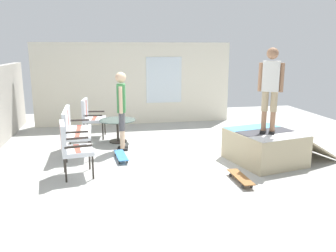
{
  "coord_description": "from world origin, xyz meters",
  "views": [
    {
      "loc": [
        -6.78,
        1.44,
        2.32
      ],
      "look_at": [
        0.19,
        0.13,
        0.7
      ],
      "focal_mm": 36.62,
      "sensor_mm": 36.0,
      "label": 1
    }
  ],
  "objects_px": {
    "patio_bench": "(73,127)",
    "skateboard_spare": "(241,177)",
    "person_watching": "(121,105)",
    "patio_chair_by_wall": "(71,144)",
    "patio_table": "(118,126)",
    "skateboard_by_bench": "(121,156)",
    "skate_ramp": "(266,147)",
    "person_skater": "(271,84)",
    "patio_chair_near_house": "(90,115)"
  },
  "relations": [
    {
      "from": "patio_bench",
      "to": "patio_table",
      "type": "bearing_deg",
      "value": -50.83
    },
    {
      "from": "person_watching",
      "to": "person_skater",
      "type": "xyz_separation_m",
      "value": [
        -1.57,
        -2.81,
        0.57
      ]
    },
    {
      "from": "skateboard_spare",
      "to": "person_watching",
      "type": "bearing_deg",
      "value": 39.14
    },
    {
      "from": "skate_ramp",
      "to": "person_watching",
      "type": "xyz_separation_m",
      "value": [
        1.43,
        2.87,
        0.74
      ]
    },
    {
      "from": "patio_table",
      "to": "person_skater",
      "type": "bearing_deg",
      "value": -128.18
    },
    {
      "from": "person_watching",
      "to": "skate_ramp",
      "type": "bearing_deg",
      "value": -116.5
    },
    {
      "from": "patio_table",
      "to": "skateboard_by_bench",
      "type": "height_order",
      "value": "patio_table"
    },
    {
      "from": "person_skater",
      "to": "skateboard_by_bench",
      "type": "xyz_separation_m",
      "value": [
        0.85,
        2.89,
        -1.54
      ]
    },
    {
      "from": "skate_ramp",
      "to": "person_watching",
      "type": "height_order",
      "value": "person_watching"
    },
    {
      "from": "person_skater",
      "to": "skateboard_spare",
      "type": "bearing_deg",
      "value": 132.75
    },
    {
      "from": "patio_bench",
      "to": "skateboard_spare",
      "type": "bearing_deg",
      "value": -126.66
    },
    {
      "from": "person_skater",
      "to": "skateboard_spare",
      "type": "xyz_separation_m",
      "value": [
        -0.81,
        0.87,
        -1.54
      ]
    },
    {
      "from": "patio_chair_by_wall",
      "to": "skateboard_by_bench",
      "type": "relative_size",
      "value": 1.25
    },
    {
      "from": "patio_bench",
      "to": "person_watching",
      "type": "relative_size",
      "value": 0.7
    },
    {
      "from": "patio_table",
      "to": "skateboard_spare",
      "type": "bearing_deg",
      "value": -146.8
    },
    {
      "from": "skateboard_spare",
      "to": "person_skater",
      "type": "bearing_deg",
      "value": -47.25
    },
    {
      "from": "patio_chair_by_wall",
      "to": "person_watching",
      "type": "bearing_deg",
      "value": -33.32
    },
    {
      "from": "patio_chair_by_wall",
      "to": "skateboard_spare",
      "type": "relative_size",
      "value": 1.27
    },
    {
      "from": "person_skater",
      "to": "skateboard_spare",
      "type": "height_order",
      "value": "person_skater"
    },
    {
      "from": "skate_ramp",
      "to": "person_skater",
      "type": "distance_m",
      "value": 1.31
    },
    {
      "from": "person_watching",
      "to": "skateboard_spare",
      "type": "height_order",
      "value": "person_watching"
    },
    {
      "from": "patio_table",
      "to": "person_watching",
      "type": "xyz_separation_m",
      "value": [
        -0.7,
        -0.08,
        0.66
      ]
    },
    {
      "from": "patio_chair_by_wall",
      "to": "skateboard_spare",
      "type": "xyz_separation_m",
      "value": [
        -0.84,
        -2.95,
        -0.53
      ]
    },
    {
      "from": "patio_table",
      "to": "patio_bench",
      "type": "bearing_deg",
      "value": 129.17
    },
    {
      "from": "person_watching",
      "to": "person_skater",
      "type": "relative_size",
      "value": 1.07
    },
    {
      "from": "patio_bench",
      "to": "skateboard_by_bench",
      "type": "bearing_deg",
      "value": -120.56
    },
    {
      "from": "skate_ramp",
      "to": "patio_table",
      "type": "height_order",
      "value": "skate_ramp"
    },
    {
      "from": "skate_ramp",
      "to": "patio_chair_by_wall",
      "type": "relative_size",
      "value": 2.28
    },
    {
      "from": "skateboard_by_bench",
      "to": "skateboard_spare",
      "type": "distance_m",
      "value": 2.61
    },
    {
      "from": "skate_ramp",
      "to": "skateboard_by_bench",
      "type": "relative_size",
      "value": 2.85
    },
    {
      "from": "skate_ramp",
      "to": "patio_chair_near_house",
      "type": "bearing_deg",
      "value": 53.2
    },
    {
      "from": "person_skater",
      "to": "patio_bench",
      "type": "bearing_deg",
      "value": 69.66
    },
    {
      "from": "person_skater",
      "to": "patio_chair_near_house",
      "type": "bearing_deg",
      "value": 51.32
    },
    {
      "from": "patio_table",
      "to": "skateboard_by_bench",
      "type": "distance_m",
      "value": 1.46
    },
    {
      "from": "patio_bench",
      "to": "patio_table",
      "type": "distance_m",
      "value": 1.32
    },
    {
      "from": "patio_bench",
      "to": "person_watching",
      "type": "height_order",
      "value": "person_watching"
    },
    {
      "from": "skate_ramp",
      "to": "skateboard_spare",
      "type": "xyz_separation_m",
      "value": [
        -0.95,
        0.93,
        -0.24
      ]
    },
    {
      "from": "patio_bench",
      "to": "skateboard_spare",
      "type": "height_order",
      "value": "patio_bench"
    },
    {
      "from": "skate_ramp",
      "to": "person_watching",
      "type": "bearing_deg",
      "value": 63.5
    },
    {
      "from": "patio_chair_near_house",
      "to": "person_watching",
      "type": "xyz_separation_m",
      "value": [
        -1.29,
        -0.77,
        0.45
      ]
    },
    {
      "from": "patio_bench",
      "to": "patio_chair_by_wall",
      "type": "distance_m",
      "value": 1.42
    },
    {
      "from": "patio_table",
      "to": "skateboard_by_bench",
      "type": "xyz_separation_m",
      "value": [
        -1.42,
        0.0,
        -0.32
      ]
    },
    {
      "from": "patio_chair_by_wall",
      "to": "patio_bench",
      "type": "bearing_deg",
      "value": 3.02
    },
    {
      "from": "skate_ramp",
      "to": "patio_chair_by_wall",
      "type": "distance_m",
      "value": 3.9
    },
    {
      "from": "patio_chair_by_wall",
      "to": "skateboard_spare",
      "type": "distance_m",
      "value": 3.11
    },
    {
      "from": "patio_bench",
      "to": "patio_chair_near_house",
      "type": "relative_size",
      "value": 1.24
    },
    {
      "from": "patio_bench",
      "to": "person_skater",
      "type": "relative_size",
      "value": 0.75
    },
    {
      "from": "skate_ramp",
      "to": "patio_table",
      "type": "distance_m",
      "value": 3.64
    },
    {
      "from": "patio_chair_by_wall",
      "to": "patio_chair_near_house",
      "type": "bearing_deg",
      "value": -5.02
    },
    {
      "from": "patio_chair_near_house",
      "to": "person_skater",
      "type": "distance_m",
      "value": 4.69
    }
  ]
}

